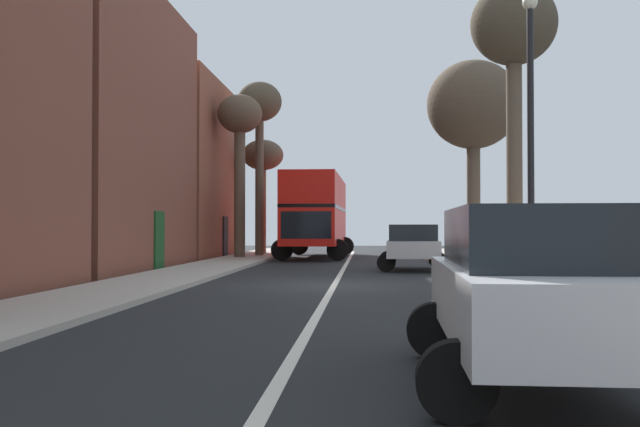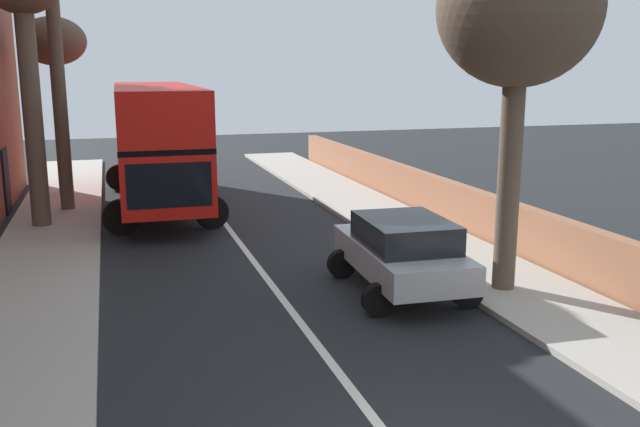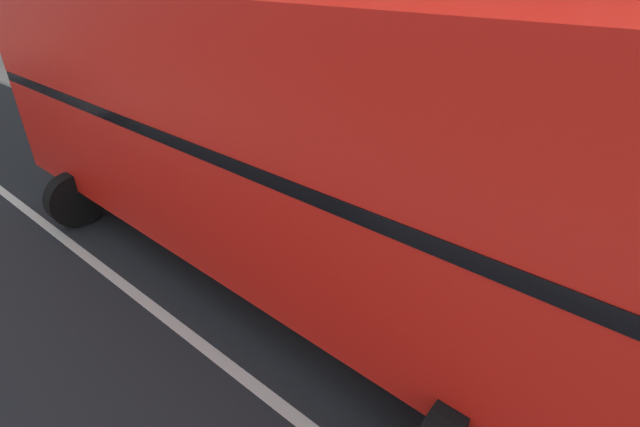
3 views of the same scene
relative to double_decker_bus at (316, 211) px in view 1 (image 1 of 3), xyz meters
The scene contains 15 objects.
ground_plane 17.84m from the double_decker_bus, 84.48° to the right, with size 84.00×84.00×0.00m, color black.
road_centre_line 17.84m from the double_decker_bus, 84.48° to the right, with size 0.16×54.00×0.01m, color silver.
sidewalk_left 18.04m from the double_decker_bus, 100.30° to the right, with size 2.60×60.00×0.12m, color #B2ADA3.
sidewalk_right 18.94m from the double_decker_bus, 69.45° to the right, with size 2.60×60.00×0.12m, color #B2ADA3.
terraced_houses_left 18.87m from the double_decker_bus, 111.28° to the right, with size 4.07×47.52×9.95m.
boundary_wall_right 19.47m from the double_decker_bus, 65.16° to the right, with size 0.36×54.00×1.32m, color #9E6647.
double_decker_bus is the anchor object (origin of this frame).
parked_car_white_right_1 30.10m from the double_decker_bus, 81.97° to the right, with size 2.53×4.62×1.70m.
parked_car_silver_right_2 11.66m from the double_decker_bus, 68.73° to the right, with size 2.61×4.14×1.62m.
street_tree_right_1 13.42m from the double_decker_bus, 61.23° to the right, with size 3.20×3.20×7.21m.
street_tree_left_2 5.26m from the double_decker_bus, 137.27° to the left, with size 2.28×2.28×6.26m.
street_tree_left_4 5.82m from the double_decker_bus, 147.13° to the right, with size 2.16×2.16×7.82m.
street_tree_right_5 18.97m from the double_decker_bus, 69.50° to the right, with size 2.28×2.28×7.92m.
street_tree_left_6 5.93m from the double_decker_bus, behind, with size 2.28×2.28×8.88m.
lamppost_right 22.24m from the double_decker_bus, 74.31° to the right, with size 0.32×0.32×6.31m.
Camera 1 is at (0.86, -19.21, 1.51)m, focal length 40.75 mm.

